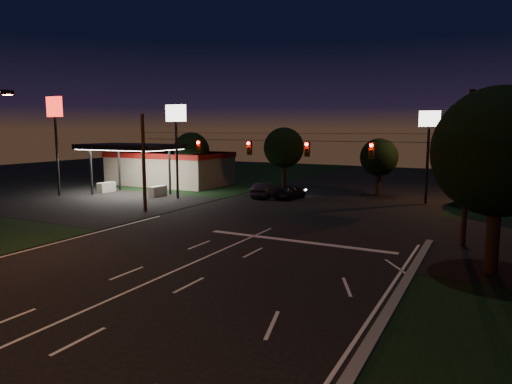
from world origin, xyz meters
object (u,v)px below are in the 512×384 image
Objects in this scene: car_oncoming_a at (290,192)px; utility_pole_right at (462,246)px; car_oncoming_b at (264,190)px; tree_right_near at (500,153)px.

utility_pole_right is at bearing 151.26° from car_oncoming_a.
utility_pole_right reaches higher than car_oncoming_b.
car_oncoming_a is at bearing 143.15° from utility_pole_right.
car_oncoming_b is (-2.71, -0.39, 0.04)m from car_oncoming_a.
tree_right_near is 2.18× the size of car_oncoming_a.
utility_pole_right is 2.24× the size of car_oncoming_a.
car_oncoming_b is at bearing 16.29° from car_oncoming_a.
tree_right_near is 26.82m from car_oncoming_b.
utility_pole_right reaches higher than car_oncoming_a.
car_oncoming_b reaches higher than car_oncoming_a.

